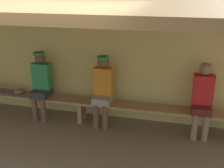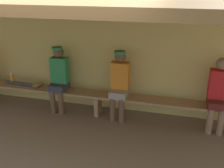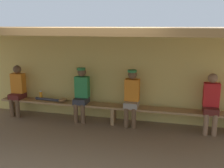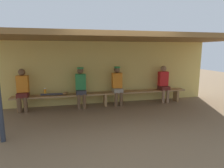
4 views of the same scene
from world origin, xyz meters
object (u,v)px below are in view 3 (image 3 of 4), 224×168
at_px(player_shirtless_tan, 17,88).
at_px(water_bottle_green, 41,95).
at_px(baseball_bat, 49,99).
at_px(player_in_white, 211,101).
at_px(baseball_glove_tan, 63,100).
at_px(player_middle, 132,95).
at_px(bench, 114,108).
at_px(player_leftmost, 81,92).

bearing_deg(player_shirtless_tan, water_bottle_green, 3.60).
xyz_separation_m(player_shirtless_tan, baseball_bat, (0.89, -0.00, -0.24)).
bearing_deg(water_bottle_green, baseball_bat, -10.55).
height_order(player_in_white, water_bottle_green, player_in_white).
bearing_deg(baseball_glove_tan, player_shirtless_tan, -61.27).
relative_size(player_shirtless_tan, player_middle, 0.99).
xyz_separation_m(player_in_white, player_shirtless_tan, (-4.82, 0.00, 0.00)).
distance_m(player_shirtless_tan, player_middle, 3.05).
height_order(player_shirtless_tan, water_bottle_green, player_shirtless_tan).
distance_m(player_shirtless_tan, baseball_bat, 0.92).
bearing_deg(player_middle, player_in_white, -0.02).
height_order(bench, player_middle, player_middle).
bearing_deg(baseball_bat, player_shirtless_tan, -175.51).
distance_m(bench, player_in_white, 2.24).
bearing_deg(player_middle, baseball_glove_tan, 179.97).
xyz_separation_m(bench, baseball_bat, (-1.72, -0.00, 0.11)).
bearing_deg(baseball_glove_tan, player_middle, 118.64).
bearing_deg(player_middle, player_leftmost, 180.00).
relative_size(player_in_white, baseball_bat, 1.77).
bearing_deg(baseball_bat, player_in_white, 4.74).
height_order(player_in_white, baseball_glove_tan, player_in_white).
bearing_deg(bench, baseball_glove_tan, 179.81).
bearing_deg(baseball_bat, bench, 4.69).
height_order(player_leftmost, player_shirtless_tan, player_leftmost).
bearing_deg(player_middle, baseball_bat, -179.91).
xyz_separation_m(player_in_white, baseball_bat, (-3.93, -0.00, -0.24)).
relative_size(player_leftmost, baseball_glove_tan, 5.60).
relative_size(player_middle, water_bottle_green, 5.75).
xyz_separation_m(player_in_white, baseball_glove_tan, (-3.54, 0.00, -0.22)).
bearing_deg(water_bottle_green, bench, -1.29).
xyz_separation_m(player_shirtless_tan, player_middle, (3.05, 0.00, 0.02)).
height_order(bench, player_leftmost, player_leftmost).
relative_size(player_in_white, player_middle, 0.99).
bearing_deg(player_shirtless_tan, baseball_bat, -0.20).
bearing_deg(player_middle, water_bottle_green, 179.03).
bearing_deg(baseball_glove_tan, water_bottle_green, -64.91).
xyz_separation_m(player_middle, water_bottle_green, (-2.40, 0.04, -0.18)).
xyz_separation_m(bench, baseball_glove_tan, (-1.32, 0.00, 0.12)).
distance_m(player_in_white, baseball_bat, 3.94).
height_order(bench, water_bottle_green, water_bottle_green).
bearing_deg(player_leftmost, player_in_white, -0.01).
bearing_deg(baseball_glove_tan, baseball_bat, -60.69).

